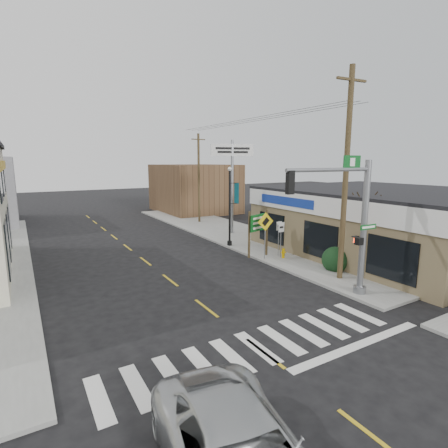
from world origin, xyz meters
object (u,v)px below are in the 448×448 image
traffic_signal_pole (354,215)px  lamp_post (230,200)px  fire_hydrant (283,253)px  dance_center_sign (232,164)px  utility_pole_far (199,177)px  bare_tree (367,198)px  guide_sign (259,227)px  utility_pole_near (346,174)px

traffic_signal_pole → lamp_post: size_ratio=1.11×
traffic_signal_pole → fire_hydrant: 7.22m
fire_hydrant → lamp_post: 5.44m
traffic_signal_pole → dance_center_sign: bearing=81.5°
traffic_signal_pole → utility_pole_far: (2.91, 20.63, 0.69)m
traffic_signal_pole → bare_tree: size_ratio=1.21×
guide_sign → lamp_post: lamp_post is taller
traffic_signal_pole → guide_sign: traffic_signal_pole is taller
lamp_post → dance_center_sign: 5.04m
lamp_post → utility_pole_near: size_ratio=0.53×
guide_sign → utility_pole_near: 6.52m
guide_sign → fire_hydrant: guide_sign is taller
dance_center_sign → utility_pole_near: size_ratio=0.74×
lamp_post → utility_pole_far: bearing=61.4°
bare_tree → traffic_signal_pole: bearing=-149.2°
traffic_signal_pole → lamp_post: traffic_signal_pole is taller
traffic_signal_pole → lamp_post: 10.77m
utility_pole_far → lamp_post: bearing=-109.4°
guide_sign → dance_center_sign: dance_center_sign is taller
lamp_post → bare_tree: lamp_post is taller
traffic_signal_pole → utility_pole_far: utility_pole_far is taller
utility_pole_near → utility_pole_far: (1.34, 18.75, -0.93)m
fire_hydrant → bare_tree: bare_tree is taller
utility_pole_near → utility_pole_far: bearing=90.4°
traffic_signal_pole → guide_sign: (0.37, 7.31, -1.78)m
traffic_signal_pole → fire_hydrant: traffic_signal_pole is taller
bare_tree → utility_pole_near: bearing=-172.2°
dance_center_sign → utility_pole_far: utility_pole_far is taller
fire_hydrant → lamp_post: (-1.07, 4.51, 2.85)m
utility_pole_near → fire_hydrant: bearing=95.4°
traffic_signal_pole → utility_pole_near: (1.57, 1.88, 1.63)m
lamp_post → dance_center_sign: size_ratio=0.73×
traffic_signal_pole → dance_center_sign: dance_center_sign is taller
guide_sign → fire_hydrant: size_ratio=4.63×
traffic_signal_pole → fire_hydrant: (1.50, 6.24, -3.31)m
fire_hydrant → bare_tree: size_ratio=0.12×
traffic_signal_pole → dance_center_sign: size_ratio=0.81×
fire_hydrant → utility_pole_far: (1.41, 14.39, 4.00)m
utility_pole_far → utility_pole_near: bearing=-99.4°
traffic_signal_pole → lamp_post: (0.43, 10.75, -0.46)m
fire_hydrant → utility_pole_far: utility_pole_far is taller
bare_tree → lamp_post: bearing=110.5°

